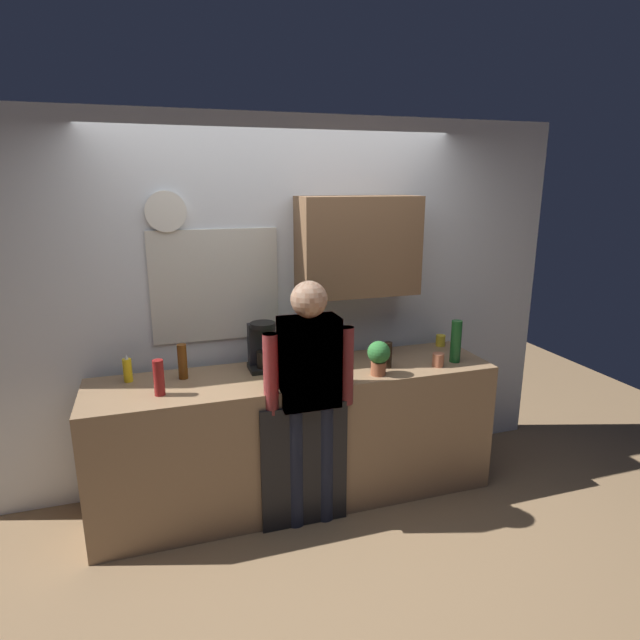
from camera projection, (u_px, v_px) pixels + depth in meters
The scene contains 18 objects.
ground_plane at pixel (310, 520), 3.48m from camera, with size 8.00×8.00×0.00m, color #8C6D4C.
kitchen_counter at pixel (297, 436), 3.64m from camera, with size 2.70×0.64×0.92m, color #937251.
dishwasher_panel at pixel (305, 467), 3.33m from camera, with size 0.56×0.02×0.83m, color black.
back_wall_assembly at pixel (289, 296), 3.80m from camera, with size 4.30×0.42×2.60m.
coffee_maker at pixel (263, 348), 3.57m from camera, with size 0.20×0.20×0.33m.
bottle_red_vinegar at pixel (159, 378), 3.13m from camera, with size 0.06×0.06×0.22m, color maroon.
bottle_olive_oil at pixel (320, 363), 3.34m from camera, with size 0.06×0.06×0.25m, color olive.
bottle_green_wine at pixel (456, 341), 3.70m from camera, with size 0.07×0.07×0.30m, color #195923.
bottle_dark_sauce at pixel (388, 355), 3.60m from camera, with size 0.06×0.06×0.18m, color black.
bottle_amber_beer at pixel (182, 362), 3.40m from camera, with size 0.06×0.06×0.23m, color brown.
bottle_clear_soda at pixel (290, 359), 3.37m from camera, with size 0.09×0.09×0.28m, color #2D8C33.
cup_yellow_cup at pixel (441, 340), 4.09m from camera, with size 0.07×0.07×0.09m, color yellow.
cup_white_mug at pixel (384, 351), 3.82m from camera, with size 0.08×0.08×0.10m, color white.
cup_terracotta_mug at pixel (438, 360), 3.64m from camera, with size 0.08×0.08×0.09m, color #B26647.
potted_plant at pixel (379, 356), 3.46m from camera, with size 0.15×0.15×0.23m.
dish_soap at pixel (128, 370), 3.35m from camera, with size 0.06×0.06×0.18m.
person_at_sink at pixel (309, 386), 3.24m from camera, with size 0.57×0.22×1.60m.
person_guest at pixel (309, 386), 3.24m from camera, with size 0.57×0.22×1.60m.
Camera 1 is at (-0.87, -2.90, 2.17)m, focal length 29.68 mm.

